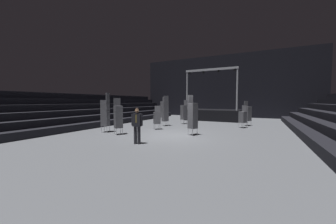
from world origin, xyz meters
name	(u,v)px	position (x,y,z in m)	size (l,w,h in m)	color
ground_plane	(174,136)	(0.00, 0.00, -0.05)	(22.00, 30.00, 0.10)	#515459
arena_end_wall	(222,86)	(0.00, 15.00, 4.00)	(22.00, 0.30, 8.00)	black
bleacher_bank_left	(86,109)	(-8.75, 1.00, 1.35)	(4.50, 24.00, 2.70)	black
stage_riser	(214,114)	(0.00, 10.11, 0.64)	(5.53, 3.44, 5.29)	black
man_with_tie	(137,124)	(-0.63, -2.87, 0.97)	(0.57, 0.32, 1.71)	black
chair_stack_front_left	(165,111)	(-2.47, 3.52, 1.24)	(0.61, 0.61, 2.48)	#B2B5BA
chair_stack_front_right	(184,112)	(-1.57, 5.40, 1.07)	(0.60, 0.60, 2.14)	#B2B5BA
chair_stack_mid_left	(248,113)	(3.60, 6.61, 1.03)	(0.62, 0.62, 2.05)	#B2B5BA
chair_stack_mid_right	(163,109)	(-4.24, 6.50, 1.24)	(0.48, 0.48, 2.48)	#B2B5BA
chair_stack_mid_centre	(243,117)	(3.36, 5.09, 0.86)	(0.60, 0.60, 1.71)	#B2B5BA
chair_stack_rear_left	(105,113)	(-4.51, -1.03, 1.28)	(0.55, 0.55, 2.56)	#B2B5BA
chair_stack_rear_right	(193,115)	(0.95, 0.51, 1.19)	(0.58, 0.58, 2.39)	#B2B5BA
chair_stack_rear_centre	(157,117)	(-2.09, 1.52, 0.86)	(0.62, 0.62, 1.71)	#B2B5BA
chair_stack_aisle_left	(118,116)	(-3.14, -1.34, 1.11)	(0.60, 0.60, 2.22)	#B2B5BA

